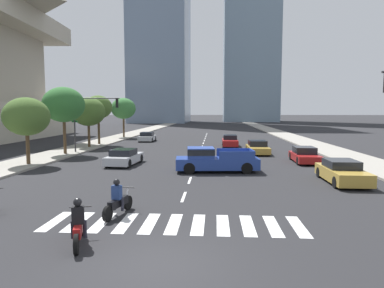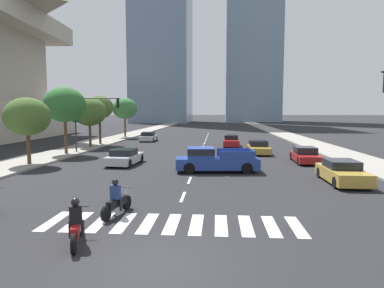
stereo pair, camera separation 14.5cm
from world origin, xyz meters
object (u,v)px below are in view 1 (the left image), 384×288
at_px(motorcycle_lead, 118,201).
at_px(sedan_gold_1, 258,148).
at_px(street_tree_nearest, 26,117).
at_px(street_tree_fifth, 123,109).
at_px(sedan_red_2, 305,155).
at_px(pickup_truck, 213,160).
at_px(sedan_red_0, 230,141).
at_px(traffic_signal_far, 91,112).
at_px(street_tree_second, 64,105).
at_px(street_tree_third, 88,112).
at_px(motorcycle_trailing, 79,226).
at_px(street_tree_fourth, 98,107).
at_px(sedan_gold_5, 342,172).
at_px(sedan_silver_3, 147,137).
at_px(sedan_silver_4, 124,157).

distance_m(motorcycle_lead, sedan_gold_1, 22.03).
xyz_separation_m(street_tree_nearest, street_tree_fifth, (0.00, 27.41, 0.84)).
bearing_deg(sedan_red_2, pickup_truck, -55.25).
xyz_separation_m(sedan_red_0, street_tree_nearest, (-15.96, -15.51, 3.11)).
height_order(motorcycle_lead, traffic_signal_far, traffic_signal_far).
relative_size(motorcycle_lead, traffic_signal_far, 0.39).
xyz_separation_m(sedan_gold_1, street_tree_second, (-18.35, -2.27, 4.16)).
bearing_deg(street_tree_third, motorcycle_trailing, -70.07).
distance_m(pickup_truck, street_tree_second, 16.68).
xyz_separation_m(pickup_truck, street_tree_third, (-14.04, 14.34, 3.26)).
relative_size(pickup_truck, street_tree_second, 0.92).
distance_m(street_tree_third, street_tree_fourth, 3.36).
height_order(sedan_gold_5, street_tree_nearest, street_tree_nearest).
distance_m(sedan_red_2, sedan_gold_5, 7.95).
bearing_deg(sedan_red_2, street_tree_nearest, -80.03).
bearing_deg(pickup_truck, sedan_silver_3, -73.23).
xyz_separation_m(sedan_silver_3, street_tree_third, (-4.82, -9.08, 3.49)).
relative_size(sedan_red_2, street_tree_second, 0.70).
distance_m(sedan_silver_3, street_tree_nearest, 22.48).
bearing_deg(sedan_red_2, motorcycle_trailing, -31.02).
relative_size(street_tree_nearest, street_tree_second, 0.80).
distance_m(motorcycle_lead, pickup_truck, 10.81).
xyz_separation_m(motorcycle_trailing, sedan_gold_5, (11.59, 10.06, 0.03)).
bearing_deg(traffic_signal_far, pickup_truck, -38.66).
relative_size(sedan_red_0, sedan_silver_4, 1.04).
bearing_deg(sedan_silver_4, sedan_red_0, -26.01).
distance_m(motorcycle_lead, traffic_signal_far, 21.62).
xyz_separation_m(sedan_red_2, traffic_signal_far, (-19.34, 4.68, 3.47)).
xyz_separation_m(sedan_silver_3, traffic_signal_far, (-2.70, -13.88, 3.45)).
bearing_deg(street_tree_second, sedan_gold_1, 7.05).
distance_m(sedan_silver_4, street_tree_fifth, 27.70).
bearing_deg(street_tree_fifth, street_tree_nearest, -90.00).
relative_size(motorcycle_lead, motorcycle_trailing, 1.02).
height_order(sedan_red_2, street_tree_nearest, street_tree_nearest).
height_order(sedan_silver_4, sedan_gold_5, sedan_gold_5).
xyz_separation_m(sedan_gold_1, sedan_silver_3, (-13.52, 13.04, 0.00)).
relative_size(motorcycle_trailing, street_tree_fifth, 0.36).
distance_m(motorcycle_lead, street_tree_third, 26.82).
distance_m(sedan_red_0, traffic_signal_far, 16.17).
xyz_separation_m(motorcycle_trailing, sedan_silver_3, (-5.14, 36.56, 0.01)).
relative_size(motorcycle_lead, street_tree_fourth, 0.37).
bearing_deg(street_tree_fourth, sedan_red_0, -1.66).
relative_size(sedan_red_2, sedan_silver_3, 1.03).
bearing_deg(street_tree_second, street_tree_fourth, 90.00).
distance_m(sedan_gold_5, street_tree_fourth, 30.18).
distance_m(sedan_silver_3, sedan_gold_5, 31.34).
bearing_deg(street_tree_fifth, sedan_silver_3, -49.65).
distance_m(street_tree_second, street_tree_fourth, 9.55).
xyz_separation_m(sedan_gold_5, street_tree_fifth, (-21.55, 32.18, 3.96)).
xyz_separation_m(motorcycle_lead, motorcycle_trailing, (-0.38, -2.99, 0.00)).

